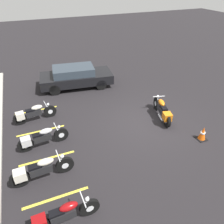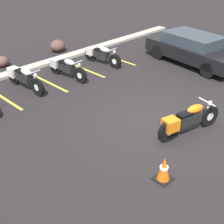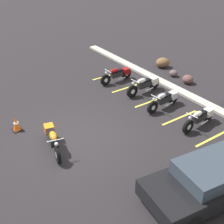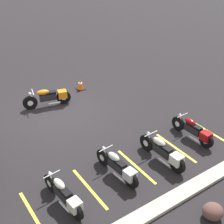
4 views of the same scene
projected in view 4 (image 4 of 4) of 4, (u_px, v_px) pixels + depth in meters
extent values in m
plane|color=black|center=(60.00, 114.00, 13.88)|extent=(60.00, 60.00, 0.00)
cylinder|color=black|center=(30.00, 103.00, 14.06)|extent=(0.66, 0.28, 0.65)
cylinder|color=silver|center=(30.00, 103.00, 14.06)|extent=(0.27, 0.18, 0.25)
cylinder|color=black|center=(64.00, 97.00, 14.51)|extent=(0.66, 0.28, 0.65)
cylinder|color=silver|center=(64.00, 97.00, 14.51)|extent=(0.27, 0.18, 0.25)
cube|color=black|center=(48.00, 97.00, 14.22)|extent=(0.80, 0.45, 0.30)
ellipsoid|color=orange|center=(43.00, 92.00, 14.03)|extent=(0.60, 0.39, 0.24)
cube|color=black|center=(51.00, 92.00, 14.17)|extent=(0.48, 0.34, 0.08)
cube|color=orange|center=(62.00, 94.00, 14.41)|extent=(0.47, 0.44, 0.34)
cylinder|color=silver|center=(32.00, 97.00, 13.96)|extent=(0.27, 0.12, 0.53)
cylinder|color=silver|center=(33.00, 92.00, 13.85)|extent=(0.19, 0.60, 0.04)
sphere|color=silver|center=(30.00, 94.00, 13.85)|extent=(0.14, 0.14, 0.14)
cylinder|color=silver|center=(54.00, 103.00, 14.34)|extent=(0.54, 0.20, 0.07)
cylinder|color=black|center=(178.00, 124.00, 12.62)|extent=(0.13, 0.61, 0.61)
cylinder|color=silver|center=(178.00, 124.00, 12.62)|extent=(0.12, 0.23, 0.23)
cylinder|color=black|center=(206.00, 140.00, 11.62)|extent=(0.13, 0.61, 0.61)
cylinder|color=silver|center=(206.00, 140.00, 11.62)|extent=(0.12, 0.23, 0.23)
cube|color=black|center=(193.00, 129.00, 12.02)|extent=(0.28, 0.71, 0.28)
ellipsoid|color=maroon|center=(190.00, 122.00, 12.02)|extent=(0.25, 0.52, 0.22)
cube|color=black|center=(197.00, 127.00, 11.81)|extent=(0.23, 0.41, 0.07)
cube|color=maroon|center=(206.00, 136.00, 11.57)|extent=(0.34, 0.38, 0.31)
cylinder|color=silver|center=(181.00, 120.00, 12.42)|extent=(0.06, 0.24, 0.49)
cylinder|color=silver|center=(183.00, 115.00, 12.25)|extent=(0.57, 0.05, 0.03)
sphere|color=silver|center=(180.00, 115.00, 12.38)|extent=(0.13, 0.13, 0.13)
cylinder|color=silver|center=(194.00, 139.00, 11.93)|extent=(0.08, 0.51, 0.06)
cylinder|color=black|center=(147.00, 143.00, 11.46)|extent=(0.14, 0.65, 0.64)
cylinder|color=silver|center=(147.00, 143.00, 11.46)|extent=(0.13, 0.25, 0.24)
cylinder|color=black|center=(177.00, 164.00, 10.43)|extent=(0.14, 0.65, 0.64)
cylinder|color=silver|center=(177.00, 164.00, 10.43)|extent=(0.13, 0.25, 0.24)
cube|color=black|center=(163.00, 150.00, 10.84)|extent=(0.30, 0.75, 0.29)
ellipsoid|color=beige|center=(159.00, 142.00, 10.84)|extent=(0.28, 0.56, 0.23)
cube|color=black|center=(167.00, 148.00, 10.62)|extent=(0.25, 0.44, 0.08)
cube|color=beige|center=(177.00, 159.00, 10.37)|extent=(0.37, 0.40, 0.33)
cylinder|color=silver|center=(149.00, 139.00, 11.25)|extent=(0.07, 0.26, 0.52)
cylinder|color=silver|center=(151.00, 134.00, 11.08)|extent=(0.60, 0.06, 0.04)
sphere|color=silver|center=(148.00, 134.00, 11.21)|extent=(0.14, 0.14, 0.14)
cylinder|color=silver|center=(164.00, 162.00, 10.75)|extent=(0.09, 0.54, 0.07)
cylinder|color=black|center=(103.00, 157.00, 10.77)|extent=(0.16, 0.62, 0.61)
cylinder|color=silver|center=(103.00, 157.00, 10.77)|extent=(0.14, 0.24, 0.23)
cylinder|color=black|center=(131.00, 180.00, 9.82)|extent=(0.16, 0.62, 0.61)
cylinder|color=silver|center=(131.00, 180.00, 9.82)|extent=(0.14, 0.24, 0.23)
cube|color=black|center=(117.00, 165.00, 10.20)|extent=(0.32, 0.72, 0.28)
ellipsoid|color=#B7B7BC|center=(114.00, 157.00, 10.19)|extent=(0.28, 0.54, 0.22)
cube|color=black|center=(121.00, 163.00, 10.00)|extent=(0.26, 0.42, 0.07)
cube|color=#B7B7BC|center=(130.00, 175.00, 9.77)|extent=(0.36, 0.40, 0.31)
cylinder|color=silver|center=(105.00, 153.00, 10.58)|extent=(0.08, 0.25, 0.49)
cylinder|color=silver|center=(106.00, 148.00, 10.42)|extent=(0.57, 0.08, 0.03)
sphere|color=silver|center=(104.00, 148.00, 10.53)|extent=(0.13, 0.13, 0.13)
cylinder|color=silver|center=(119.00, 177.00, 10.11)|extent=(0.11, 0.51, 0.06)
cylinder|color=black|center=(51.00, 183.00, 9.70)|extent=(0.17, 0.61, 0.60)
cylinder|color=silver|center=(51.00, 183.00, 9.70)|extent=(0.14, 0.24, 0.23)
cylinder|color=black|center=(76.00, 210.00, 8.76)|extent=(0.17, 0.61, 0.60)
cylinder|color=silver|center=(76.00, 210.00, 8.76)|extent=(0.14, 0.24, 0.23)
cube|color=black|center=(63.00, 193.00, 9.13)|extent=(0.32, 0.72, 0.27)
ellipsoid|color=beige|center=(59.00, 184.00, 9.12)|extent=(0.28, 0.53, 0.22)
cube|color=black|center=(66.00, 192.00, 8.93)|extent=(0.26, 0.42, 0.07)
cube|color=beige|center=(75.00, 205.00, 8.71)|extent=(0.36, 0.39, 0.31)
cylinder|color=silver|center=(52.00, 179.00, 9.50)|extent=(0.08, 0.24, 0.49)
cylinder|color=silver|center=(52.00, 174.00, 9.35)|extent=(0.57, 0.09, 0.03)
sphere|color=silver|center=(50.00, 174.00, 9.46)|extent=(0.13, 0.13, 0.13)
cylinder|color=silver|center=(64.00, 207.00, 9.05)|extent=(0.11, 0.51, 0.06)
cube|color=#A8A399|center=(159.00, 207.00, 9.18)|extent=(18.00, 0.50, 0.12)
ellipsoid|color=brown|center=(213.00, 212.00, 8.81)|extent=(0.71, 0.68, 0.47)
cube|color=black|center=(81.00, 89.00, 15.94)|extent=(0.40, 0.40, 0.03)
cone|color=#EA590F|center=(80.00, 84.00, 15.79)|extent=(0.32, 0.32, 0.62)
cylinder|color=white|center=(80.00, 83.00, 15.78)|extent=(0.20, 0.20, 0.06)
cube|color=gold|center=(209.00, 132.00, 12.65)|extent=(0.10, 2.10, 0.00)
cube|color=gold|center=(175.00, 148.00, 11.74)|extent=(0.10, 2.10, 0.00)
cube|color=gold|center=(136.00, 166.00, 10.82)|extent=(0.10, 2.10, 0.00)
cube|color=gold|center=(89.00, 188.00, 9.91)|extent=(0.10, 2.10, 0.00)
cube|color=gold|center=(33.00, 215.00, 9.00)|extent=(0.10, 2.10, 0.00)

